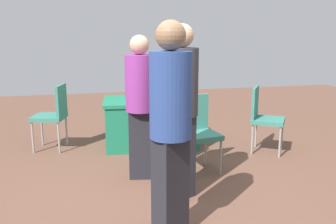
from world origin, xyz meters
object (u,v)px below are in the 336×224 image
person_presenter (171,121)px  scissors_red (182,100)px  person_organiser (182,102)px  yarn_ball (130,94)px  laptop_silver (154,96)px  table_foreground (151,122)px  chair_aisle (263,115)px  chair_back_row (197,128)px  chair_near_front (53,112)px  person_attendee_standing (140,100)px

person_presenter → scissors_red: size_ratio=10.05×
person_organiser → yarn_ball: size_ratio=13.43×
yarn_ball → scissors_red: yarn_ball is taller
laptop_silver → scissors_red: bearing=162.8°
table_foreground → scissors_red: (-0.44, 0.18, 0.36)m
chair_aisle → yarn_ball: chair_aisle is taller
chair_back_row → yarn_ball: size_ratio=7.09×
table_foreground → laptop_silver: laptop_silver is taller
person_organiser → scissors_red: 1.72m
chair_near_front → table_foreground: bearing=-80.5°
person_organiser → chair_near_front: bearing=14.4°
chair_aisle → laptop_silver: size_ratio=2.63×
person_presenter → yarn_ball: 2.79m
chair_aisle → scissors_red: 1.21m
chair_near_front → person_organiser: bearing=-129.5°
yarn_ball → scissors_red: (-0.73, 0.35, -0.06)m
person_organiser → person_presenter: bearing=137.0°
person_attendee_standing → laptop_silver: bearing=81.9°
person_presenter → chair_aisle: bearing=14.0°
table_foreground → person_attendee_standing: (0.36, 1.25, 0.58)m
chair_aisle → person_attendee_standing: size_ratio=0.56×
chair_aisle → person_organiser: bearing=-19.4°
chair_back_row → person_attendee_standing: 0.83m
table_foreground → chair_back_row: (-0.36, 1.18, 0.18)m
table_foreground → laptop_silver: bearing=-158.5°
chair_near_front → person_attendee_standing: (-1.08, 1.38, 0.38)m
chair_near_front → person_organiser: (-1.41, 1.94, 0.45)m
chair_near_front → chair_aisle: (-2.96, 0.81, -0.02)m
chair_near_front → person_organiser: 2.45m
chair_aisle → scissors_red: chair_aisle is taller
chair_aisle → person_presenter: (1.85, 1.92, 0.47)m
scissors_red → chair_aisle: bearing=101.3°
chair_near_front → chair_aisle: 3.07m
table_foreground → scissors_red: 0.60m
person_presenter → laptop_silver: bearing=49.8°
chair_aisle → scissors_red: bearing=-80.6°
chair_back_row → person_attendee_standing: bearing=-3.1°
chair_near_front → person_presenter: person_presenter is taller
chair_near_front → scissors_red: chair_near_front is taller
laptop_silver → yarn_ball: bearing=-14.9°
person_presenter → yarn_ball: bearing=57.2°
scissors_red → person_presenter: bearing=18.7°
scissors_red → person_organiser: bearing=20.6°
chair_aisle → person_attendee_standing: (1.88, 0.57, 0.40)m
person_attendee_standing → yarn_ball: size_ratio=12.59×
person_presenter → yarn_ball: (-0.04, -2.78, -0.23)m
chair_aisle → laptop_silver: 1.65m
chair_near_front → yarn_ball: (-1.14, -0.05, 0.23)m
chair_aisle → person_presenter: person_presenter is taller
chair_near_front → chair_back_row: bearing=-111.4°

